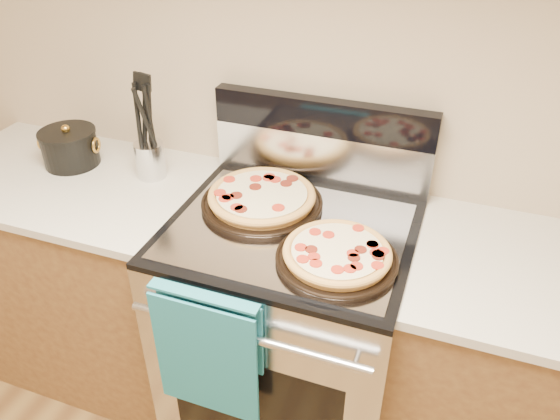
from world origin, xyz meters
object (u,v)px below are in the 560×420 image
(range_body, at_px, (290,333))
(utensil_crock, at_px, (150,160))
(pepperoni_pizza_back, at_px, (262,198))
(pepperoni_pizza_front, at_px, (337,255))
(saucepan, at_px, (70,149))

(range_body, distance_m, utensil_crock, 0.80)
(pepperoni_pizza_back, relative_size, utensil_crock, 3.00)
(pepperoni_pizza_front, distance_m, saucepan, 1.12)
(range_body, relative_size, pepperoni_pizza_front, 2.63)
(pepperoni_pizza_back, xyz_separation_m, saucepan, (-0.79, 0.05, 0.02))
(pepperoni_pizza_back, distance_m, utensil_crock, 0.46)
(pepperoni_pizza_front, bearing_deg, pepperoni_pizza_back, 146.91)
(pepperoni_pizza_back, relative_size, pepperoni_pizza_front, 1.14)
(pepperoni_pizza_front, distance_m, utensil_crock, 0.81)
(pepperoni_pizza_back, bearing_deg, saucepan, 176.42)
(utensil_crock, bearing_deg, pepperoni_pizza_back, -8.72)
(pepperoni_pizza_back, height_order, utensil_crock, utensil_crock)
(pepperoni_pizza_back, xyz_separation_m, pepperoni_pizza_front, (0.31, -0.20, -0.00))
(range_body, relative_size, saucepan, 4.48)
(utensil_crock, height_order, saucepan, utensil_crock)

